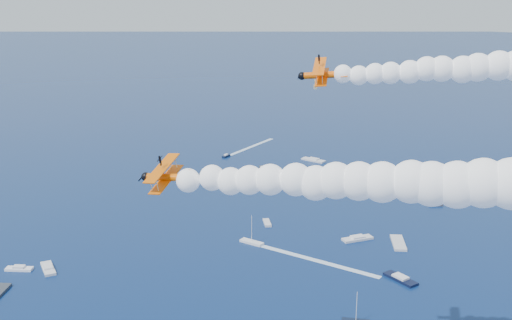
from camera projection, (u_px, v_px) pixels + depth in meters
The scene contains 6 objects.
biplane_lead at pixel (324, 75), 102.46m from camera, with size 7.98×8.96×5.39m, color #FF5F05, non-canonical shape.
biplane_trail at pixel (168, 177), 78.48m from camera, with size 6.87×7.70×4.64m, color #F16105, non-canonical shape.
smoke_trail_lead at pixel (506, 66), 97.52m from camera, with size 51.88×25.68×10.58m, color white, non-canonical shape.
smoke_trail_trail at pixel (397, 182), 69.77m from camera, with size 54.19×18.91×10.58m, color white, non-canonical shape.
spectator_boats at pixel (406, 252), 185.80m from camera, with size 227.69×183.59×0.70m.
boat_wakes at pixel (346, 209), 221.20m from camera, with size 148.48×142.83×0.04m.
Camera 1 is at (49.24, -55.62, 76.32)m, focal length 44.79 mm.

